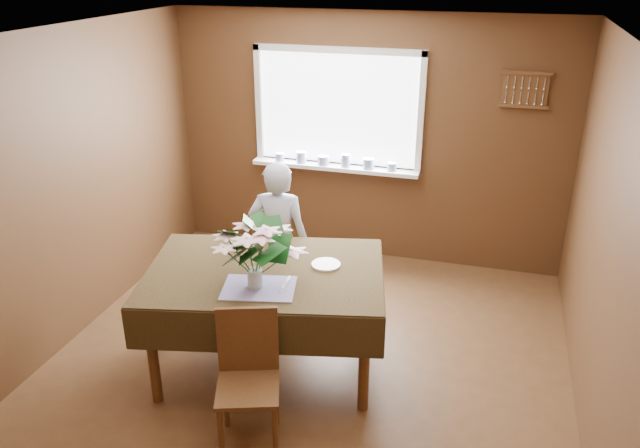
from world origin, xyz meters
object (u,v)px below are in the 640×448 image
(seated_woman, at_px, (279,240))
(flower_bouquet, at_px, (253,248))
(chair_far, at_px, (279,252))
(chair_near, at_px, (248,372))
(dining_table, at_px, (265,283))

(seated_woman, distance_m, flower_bouquet, 1.14)
(chair_far, distance_m, seated_woman, 0.22)
(chair_near, bearing_deg, dining_table, 82.96)
(chair_near, bearing_deg, chair_far, 83.77)
(chair_far, xyz_separation_m, chair_near, (0.37, -1.66, -0.02))
(dining_table, height_order, chair_near, chair_near)
(seated_woman, xyz_separation_m, flower_bouquet, (0.20, -1.03, 0.44))
(seated_woman, relative_size, flower_bouquet, 2.61)
(dining_table, xyz_separation_m, chair_far, (-0.22, 0.91, -0.21))
(chair_near, height_order, flower_bouquet, flower_bouquet)
(chair_far, bearing_deg, flower_bouquet, 98.94)
(dining_table, distance_m, flower_bouquet, 0.48)
(dining_table, distance_m, chair_far, 0.96)
(chair_near, distance_m, flower_bouquet, 0.82)
(chair_far, bearing_deg, chair_near, 99.85)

